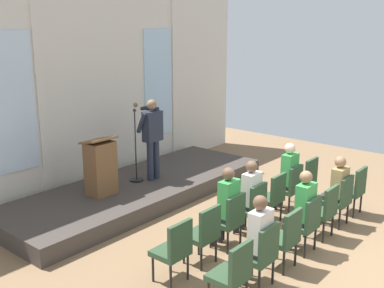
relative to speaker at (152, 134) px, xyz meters
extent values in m
plane|color=#846647|center=(-0.34, -3.77, -1.33)|extent=(13.50, 13.50, 0.00)
cube|color=silver|center=(-0.34, 1.43, 0.87)|extent=(9.78, 0.10, 4.41)
cube|color=silver|center=(-2.30, 1.37, 0.80)|extent=(0.94, 0.04, 2.65)
cube|color=silver|center=(-1.68, 1.37, 0.87)|extent=(0.20, 0.08, 4.41)
cube|color=silver|center=(1.61, 1.37, 0.80)|extent=(0.94, 0.04, 2.65)
cube|color=silver|center=(2.24, 1.37, 0.87)|extent=(0.20, 0.08, 4.41)
cube|color=#3F3833|center=(-0.34, 0.07, -1.17)|extent=(6.06, 2.11, 0.33)
cylinder|color=#232838|center=(-0.09, -0.02, -0.58)|extent=(0.14, 0.14, 0.85)
cylinder|color=#232838|center=(0.09, -0.02, -0.58)|extent=(0.14, 0.14, 0.85)
cube|color=#232838|center=(0.00, -0.02, 0.16)|extent=(0.42, 0.22, 0.64)
cube|color=#B28C19|center=(0.00, 0.10, 0.24)|extent=(0.06, 0.01, 0.38)
sphere|color=#8C6647|center=(0.00, -0.01, 0.62)|extent=(0.21, 0.21, 0.21)
cylinder|color=#232838|center=(-0.24, 0.06, 0.26)|extent=(0.09, 0.28, 0.45)
cylinder|color=#232838|center=(0.16, 0.12, 0.48)|extent=(0.15, 0.36, 0.15)
cylinder|color=#232838|center=(0.12, 0.25, 0.50)|extent=(0.11, 0.34, 0.15)
sphere|color=#8C6647|center=(0.03, 0.51, 0.55)|extent=(0.10, 0.10, 0.10)
cylinder|color=black|center=(-0.30, 0.19, -0.99)|extent=(0.28, 0.28, 0.03)
cylinder|color=black|center=(-0.30, 0.19, -0.25)|extent=(0.02, 0.02, 1.45)
sphere|color=#262626|center=(-0.30, 0.19, 0.52)|extent=(0.07, 0.07, 0.07)
cube|color=brown|center=(-1.30, 0.12, -0.48)|extent=(0.52, 0.40, 1.05)
cube|color=brown|center=(-1.30, 0.14, 0.09)|extent=(0.60, 0.48, 0.14)
cylinder|color=black|center=(-2.16, -2.49, -1.13)|extent=(0.04, 0.04, 0.40)
cylinder|color=black|center=(-2.52, -2.49, -1.13)|extent=(0.04, 0.04, 0.40)
cylinder|color=black|center=(-2.16, -2.83, -1.13)|extent=(0.04, 0.04, 0.40)
cylinder|color=black|center=(-2.52, -2.83, -1.13)|extent=(0.04, 0.04, 0.40)
cube|color=#2D472D|center=(-2.34, -2.66, -0.89)|extent=(0.46, 0.44, 0.08)
cube|color=#2D472D|center=(-2.34, -2.85, -0.62)|extent=(0.46, 0.06, 0.46)
cylinder|color=black|center=(-1.50, -2.49, -1.13)|extent=(0.04, 0.04, 0.40)
cylinder|color=black|center=(-1.86, -2.49, -1.13)|extent=(0.04, 0.04, 0.40)
cylinder|color=black|center=(-1.50, -2.83, -1.13)|extent=(0.04, 0.04, 0.40)
cylinder|color=black|center=(-1.86, -2.83, -1.13)|extent=(0.04, 0.04, 0.40)
cube|color=#2D472D|center=(-1.68, -2.66, -0.89)|extent=(0.46, 0.44, 0.08)
cube|color=#2D472D|center=(-1.68, -2.85, -0.62)|extent=(0.46, 0.06, 0.46)
cylinder|color=black|center=(-0.83, -2.49, -1.13)|extent=(0.04, 0.04, 0.40)
cylinder|color=black|center=(-1.19, -2.49, -1.13)|extent=(0.04, 0.04, 0.40)
cylinder|color=black|center=(-0.83, -2.83, -1.13)|extent=(0.04, 0.04, 0.40)
cylinder|color=black|center=(-1.19, -2.83, -1.13)|extent=(0.04, 0.04, 0.40)
cube|color=#2D472D|center=(-1.01, -2.66, -0.89)|extent=(0.46, 0.44, 0.08)
cube|color=#2D472D|center=(-1.01, -2.85, -0.62)|extent=(0.46, 0.06, 0.46)
cylinder|color=#2D2D33|center=(-1.10, -2.48, -1.11)|extent=(0.10, 0.10, 0.44)
cylinder|color=#2D2D33|center=(-0.92, -2.48, -1.11)|extent=(0.10, 0.10, 0.44)
cube|color=#2D2D33|center=(-1.01, -2.60, -0.83)|extent=(0.34, 0.36, 0.12)
cube|color=green|center=(-1.01, -2.71, -0.47)|extent=(0.36, 0.20, 0.60)
sphere|color=brown|center=(-1.01, -2.69, -0.06)|extent=(0.20, 0.20, 0.20)
cylinder|color=black|center=(-0.16, -2.49, -1.13)|extent=(0.04, 0.04, 0.40)
cylinder|color=black|center=(-0.52, -2.49, -1.13)|extent=(0.04, 0.04, 0.40)
cylinder|color=black|center=(-0.16, -2.83, -1.13)|extent=(0.04, 0.04, 0.40)
cylinder|color=black|center=(-0.52, -2.83, -1.13)|extent=(0.04, 0.04, 0.40)
cube|color=#2D472D|center=(-0.34, -2.66, -0.89)|extent=(0.46, 0.44, 0.08)
cube|color=#2D472D|center=(-0.34, -2.85, -0.62)|extent=(0.46, 0.06, 0.46)
cylinder|color=#2D2D33|center=(-0.43, -2.48, -1.11)|extent=(0.10, 0.10, 0.44)
cylinder|color=#2D2D33|center=(-0.25, -2.48, -1.11)|extent=(0.10, 0.10, 0.44)
cube|color=#2D2D33|center=(-0.34, -2.60, -0.83)|extent=(0.34, 0.36, 0.12)
cube|color=silver|center=(-0.34, -2.71, -0.49)|extent=(0.36, 0.20, 0.56)
sphere|color=brown|center=(-0.34, -2.69, -0.10)|extent=(0.20, 0.20, 0.20)
cylinder|color=black|center=(0.51, -2.49, -1.13)|extent=(0.04, 0.04, 0.40)
cylinder|color=black|center=(0.15, -2.49, -1.13)|extent=(0.04, 0.04, 0.40)
cylinder|color=black|center=(0.51, -2.83, -1.13)|extent=(0.04, 0.04, 0.40)
cylinder|color=black|center=(0.15, -2.83, -1.13)|extent=(0.04, 0.04, 0.40)
cube|color=#2D472D|center=(0.33, -2.66, -0.89)|extent=(0.46, 0.44, 0.08)
cube|color=#2D472D|center=(0.33, -2.85, -0.62)|extent=(0.46, 0.06, 0.46)
cylinder|color=black|center=(1.17, -2.49, -1.13)|extent=(0.04, 0.04, 0.40)
cylinder|color=black|center=(0.81, -2.49, -1.13)|extent=(0.04, 0.04, 0.40)
cylinder|color=black|center=(1.17, -2.83, -1.13)|extent=(0.04, 0.04, 0.40)
cylinder|color=black|center=(0.81, -2.83, -1.13)|extent=(0.04, 0.04, 0.40)
cube|color=#2D472D|center=(0.99, -2.66, -0.89)|extent=(0.46, 0.44, 0.08)
cube|color=#2D472D|center=(0.99, -2.85, -0.62)|extent=(0.46, 0.06, 0.46)
cylinder|color=#2D2D33|center=(0.90, -2.48, -1.11)|extent=(0.10, 0.10, 0.44)
cylinder|color=#2D2D33|center=(1.08, -2.48, -1.11)|extent=(0.10, 0.10, 0.44)
cube|color=#2D2D33|center=(0.99, -2.60, -0.83)|extent=(0.34, 0.36, 0.12)
cube|color=green|center=(0.99, -2.71, -0.47)|extent=(0.36, 0.20, 0.60)
sphere|color=beige|center=(0.99, -2.69, -0.06)|extent=(0.20, 0.20, 0.20)
cylinder|color=black|center=(1.84, -2.49, -1.13)|extent=(0.04, 0.04, 0.40)
cylinder|color=black|center=(1.48, -2.49, -1.13)|extent=(0.04, 0.04, 0.40)
cylinder|color=black|center=(1.84, -2.83, -1.13)|extent=(0.04, 0.04, 0.40)
cylinder|color=black|center=(1.48, -2.83, -1.13)|extent=(0.04, 0.04, 0.40)
cube|color=#2D472D|center=(1.66, -2.66, -0.89)|extent=(0.46, 0.44, 0.08)
cube|color=#2D472D|center=(1.66, -2.85, -0.62)|extent=(0.46, 0.06, 0.46)
cylinder|color=black|center=(-2.16, -3.48, -1.13)|extent=(0.04, 0.04, 0.40)
cube|color=#2D472D|center=(-2.34, -3.65, -0.89)|extent=(0.46, 0.44, 0.08)
cube|color=#2D472D|center=(-2.34, -3.84, -0.62)|extent=(0.46, 0.06, 0.46)
cylinder|color=black|center=(-1.50, -3.48, -1.13)|extent=(0.04, 0.04, 0.40)
cylinder|color=black|center=(-1.86, -3.48, -1.13)|extent=(0.04, 0.04, 0.40)
cylinder|color=black|center=(-1.50, -3.82, -1.13)|extent=(0.04, 0.04, 0.40)
cylinder|color=black|center=(-1.86, -3.82, -1.13)|extent=(0.04, 0.04, 0.40)
cube|color=#2D472D|center=(-1.68, -3.65, -0.89)|extent=(0.46, 0.44, 0.08)
cube|color=#2D472D|center=(-1.68, -3.84, -0.62)|extent=(0.46, 0.06, 0.46)
cylinder|color=#2D2D33|center=(-1.77, -3.47, -1.11)|extent=(0.10, 0.10, 0.44)
cylinder|color=#2D2D33|center=(-1.59, -3.47, -1.11)|extent=(0.10, 0.10, 0.44)
cube|color=#2D2D33|center=(-1.68, -3.59, -0.83)|extent=(0.34, 0.36, 0.12)
cube|color=silver|center=(-1.68, -3.70, -0.48)|extent=(0.36, 0.20, 0.58)
sphere|color=brown|center=(-1.68, -3.68, -0.09)|extent=(0.20, 0.20, 0.20)
cylinder|color=black|center=(-0.83, -3.48, -1.13)|extent=(0.04, 0.04, 0.40)
cylinder|color=black|center=(-1.19, -3.48, -1.13)|extent=(0.04, 0.04, 0.40)
cylinder|color=black|center=(-0.83, -3.82, -1.13)|extent=(0.04, 0.04, 0.40)
cylinder|color=black|center=(-1.19, -3.82, -1.13)|extent=(0.04, 0.04, 0.40)
cube|color=#2D472D|center=(-1.01, -3.65, -0.89)|extent=(0.46, 0.44, 0.08)
cube|color=#2D472D|center=(-1.01, -3.84, -0.62)|extent=(0.46, 0.06, 0.46)
cylinder|color=black|center=(-0.16, -3.48, -1.13)|extent=(0.04, 0.04, 0.40)
cylinder|color=black|center=(-0.52, -3.48, -1.13)|extent=(0.04, 0.04, 0.40)
cylinder|color=black|center=(-0.16, -3.82, -1.13)|extent=(0.04, 0.04, 0.40)
cylinder|color=black|center=(-0.52, -3.82, -1.13)|extent=(0.04, 0.04, 0.40)
cube|color=#2D472D|center=(-0.34, -3.65, -0.89)|extent=(0.46, 0.44, 0.08)
cube|color=#2D472D|center=(-0.34, -3.84, -0.62)|extent=(0.46, 0.06, 0.46)
cylinder|color=#2D2D33|center=(-0.43, -3.47, -1.11)|extent=(0.10, 0.10, 0.44)
cylinder|color=#2D2D33|center=(-0.25, -3.47, -1.11)|extent=(0.10, 0.10, 0.44)
cube|color=#2D2D33|center=(-0.34, -3.59, -0.83)|extent=(0.34, 0.36, 0.12)
cube|color=green|center=(-0.34, -3.70, -0.48)|extent=(0.36, 0.20, 0.59)
sphere|color=#8C6647|center=(-0.34, -3.68, -0.07)|extent=(0.20, 0.20, 0.20)
cylinder|color=black|center=(0.51, -3.48, -1.13)|extent=(0.04, 0.04, 0.40)
cylinder|color=black|center=(0.15, -3.48, -1.13)|extent=(0.04, 0.04, 0.40)
cylinder|color=black|center=(0.51, -3.82, -1.13)|extent=(0.04, 0.04, 0.40)
cylinder|color=black|center=(0.15, -3.82, -1.13)|extent=(0.04, 0.04, 0.40)
cube|color=#2D472D|center=(0.33, -3.65, -0.89)|extent=(0.46, 0.44, 0.08)
cube|color=#2D472D|center=(0.33, -3.84, -0.62)|extent=(0.46, 0.06, 0.46)
cylinder|color=black|center=(1.17, -3.48, -1.13)|extent=(0.04, 0.04, 0.40)
cylinder|color=black|center=(0.81, -3.48, -1.13)|extent=(0.04, 0.04, 0.40)
cylinder|color=black|center=(1.17, -3.82, -1.13)|extent=(0.04, 0.04, 0.40)
cylinder|color=black|center=(0.81, -3.82, -1.13)|extent=(0.04, 0.04, 0.40)
cube|color=#2D472D|center=(0.99, -3.65, -0.89)|extent=(0.46, 0.44, 0.08)
cube|color=#2D472D|center=(0.99, -3.84, -0.62)|extent=(0.46, 0.06, 0.46)
cylinder|color=#2D2D33|center=(0.90, -3.47, -1.11)|extent=(0.10, 0.10, 0.44)
cylinder|color=#2D2D33|center=(1.08, -3.47, -1.11)|extent=(0.10, 0.10, 0.44)
cube|color=#2D2D33|center=(0.99, -3.59, -0.83)|extent=(0.34, 0.36, 0.12)
cube|color=#997F4C|center=(0.99, -3.70, -0.51)|extent=(0.36, 0.20, 0.53)
sphere|color=#8C6647|center=(0.99, -3.68, -0.13)|extent=(0.20, 0.20, 0.20)
cylinder|color=black|center=(1.84, -3.48, -1.13)|extent=(0.04, 0.04, 0.40)
cylinder|color=black|center=(1.48, -3.48, -1.13)|extent=(0.04, 0.04, 0.40)
cylinder|color=black|center=(1.84, -3.82, -1.13)|extent=(0.04, 0.04, 0.40)
cylinder|color=black|center=(1.48, -3.82, -1.13)|extent=(0.04, 0.04, 0.40)
cube|color=#2D472D|center=(1.66, -3.65, -0.89)|extent=(0.46, 0.44, 0.08)
cube|color=#2D472D|center=(1.66, -3.84, -0.62)|extent=(0.46, 0.06, 0.46)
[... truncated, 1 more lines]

